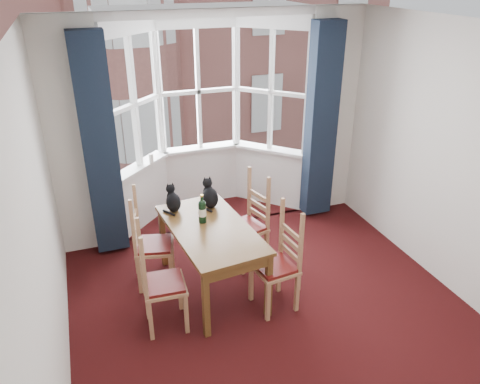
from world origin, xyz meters
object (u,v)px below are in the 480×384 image
cat_left (173,201)px  cat_right (210,196)px  candle_tall (151,159)px  wine_bottle (202,210)px  dining_table (211,235)px  chair_right_near (282,265)px  chair_right_far (252,226)px  chair_left_near (155,286)px  chair_left_far (146,247)px

cat_left → cat_right: cat_right is taller
candle_tall → wine_bottle: bearing=-80.6°
dining_table → chair_right_near: (0.61, -0.49, -0.21)m
dining_table → wine_bottle: wine_bottle is taller
chair_right_far → wine_bottle: bearing=-160.5°
chair_left_near → chair_right_near: bearing=-4.1°
chair_left_near → cat_left: 1.07m
cat_right → wine_bottle: (-0.18, -0.32, 0.01)m
chair_right_far → cat_left: size_ratio=2.92×
dining_table → chair_left_far: 0.75m
chair_left_far → cat_right: size_ratio=2.67×
chair_left_far → wine_bottle: wine_bottle is taller
dining_table → cat_left: 0.61m
cat_left → chair_left_far: bearing=-155.0°
chair_right_near → cat_right: 1.15m
chair_left_near → wine_bottle: (0.64, 0.53, 0.44)m
dining_table → chair_left_near: (-0.68, -0.40, -0.21)m
chair_left_far → cat_left: size_ratio=2.92×
chair_right_far → candle_tall: size_ratio=6.74×
cat_right → wine_bottle: 0.37m
chair_right_far → chair_left_far: bearing=-178.4°
chair_left_far → wine_bottle: bearing=-18.3°
chair_left_near → dining_table: bearing=30.2°
chair_left_far → candle_tall: size_ratio=6.74×
chair_left_far → cat_right: 0.89m
wine_bottle → candle_tall: (-0.26, 1.57, 0.03)m
dining_table → chair_left_near: size_ratio=1.64×
chair_left_far → cat_right: cat_right is taller
dining_table → chair_left_far: (-0.64, 0.34, -0.21)m
chair_left_near → candle_tall: (0.38, 2.10, 0.47)m
cat_left → chair_left_near: bearing=-114.1°
dining_table → wine_bottle: size_ratio=4.70×
cat_right → chair_left_far: bearing=-170.7°
chair_left_far → candle_tall: bearing=76.2°
wine_bottle → candle_tall: wine_bottle is taller
cat_left → candle_tall: bearing=91.3°
chair_right_far → cat_right: 0.65m
dining_table → cat_right: cat_right is taller
chair_right_near → wine_bottle: wine_bottle is taller
cat_right → candle_tall: cat_right is taller
dining_table → cat_right: size_ratio=4.38×
chair_left_far → chair_right_near: size_ratio=1.00×
candle_tall → cat_left: bearing=-88.7°
chair_right_far → cat_right: bearing=169.1°
chair_left_near → chair_left_far: bearing=86.8°
chair_left_near → chair_right_near: 1.30m
wine_bottle → cat_right: bearing=61.1°
chair_right_near → cat_right: cat_right is taller
candle_tall → chair_right_near: bearing=-67.3°
chair_right_far → cat_right: (-0.48, 0.09, 0.43)m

